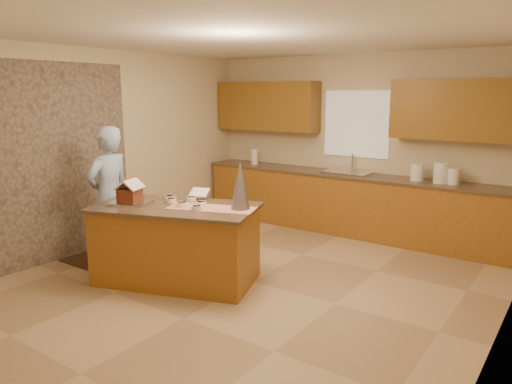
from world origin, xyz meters
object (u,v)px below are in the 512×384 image
island_base (176,245)px  tinsel_tree (240,185)px  gingerbread_house (130,193)px  boy (109,196)px

island_base → tinsel_tree: (0.69, 0.30, 0.73)m
tinsel_tree → gingerbread_house: size_ratio=1.55×
tinsel_tree → boy: 1.84m
island_base → gingerbread_house: (-0.48, -0.22, 0.59)m
tinsel_tree → boy: size_ratio=0.31×
tinsel_tree → gingerbread_house: tinsel_tree is taller
island_base → boy: boy is taller
island_base → boy: (-1.10, -0.03, 0.45)m
boy → gingerbread_house: 0.66m
tinsel_tree → island_base: bearing=-156.7°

